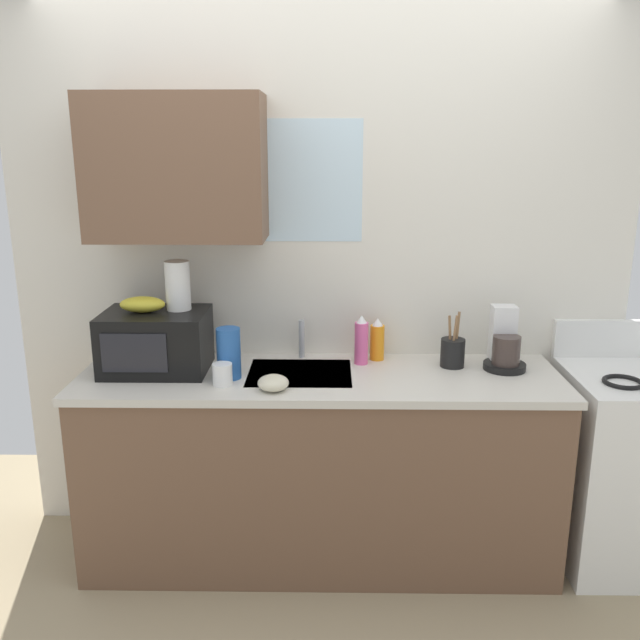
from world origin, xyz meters
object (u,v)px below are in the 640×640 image
stove_range (628,467)px  dish_soap_bottle_orange (377,340)px  mug_white (222,374)px  microwave (156,341)px  coffee_maker (504,345)px  utensil_crock (453,352)px  cereal_canister (229,353)px  banana_bunch (142,304)px  paper_towel_roll (178,285)px  small_bowl (273,383)px  dish_soap_bottle_pink (361,341)px

stove_range → dish_soap_bottle_orange: dish_soap_bottle_orange is taller
mug_white → microwave: bearing=149.9°
coffee_maker → utensil_crock: size_ratio=1.10×
utensil_crock → cereal_canister: bearing=-170.4°
utensil_crock → microwave: bearing=-177.0°
banana_bunch → cereal_canister: 0.45m
microwave → stove_range: bearing=-1.2°
stove_range → dish_soap_bottle_orange: 1.29m
utensil_crock → paper_towel_roll: bearing=-179.1°
banana_bunch → small_bowl: banana_bunch is taller
utensil_crock → small_bowl: size_ratio=1.96×
cereal_canister → utensil_crock: (1.00, 0.17, -0.04)m
mug_white → dish_soap_bottle_pink: bearing=26.1°
mug_white → utensil_crock: (1.02, 0.26, 0.02)m
microwave → cereal_canister: (0.34, -0.10, -0.02)m
mug_white → banana_bunch: bearing=153.1°
microwave → coffee_maker: coffee_maker is taller
coffee_maker → dish_soap_bottle_pink: coffee_maker is taller
paper_towel_roll → small_bowl: 0.64m
microwave → banana_bunch: banana_bunch is taller
stove_range → paper_towel_roll: size_ratio=4.91×
coffee_maker → dish_soap_bottle_orange: size_ratio=1.39×
cereal_canister → mug_white: 0.11m
dish_soap_bottle_pink → utensil_crock: utensil_crock is taller
paper_towel_roll → dish_soap_bottle_orange: size_ratio=1.09×
banana_bunch → utensil_crock: banana_bunch is taller
banana_bunch → utensil_crock: size_ratio=0.78×
coffee_maker → dish_soap_bottle_pink: size_ratio=1.21×
paper_towel_roll → dish_soap_bottle_pink: 0.87m
utensil_crock → mug_white: bearing=-165.7°
paper_towel_roll → cereal_canister: 0.39m
coffee_maker → cereal_canister: coffee_maker is taller
coffee_maker → dish_soap_bottle_orange: bearing=169.2°
dish_soap_bottle_pink → mug_white: bearing=-153.9°
paper_towel_roll → utensil_crock: paper_towel_roll is taller
coffee_maker → mug_white: bearing=-168.7°
paper_towel_roll → mug_white: (0.22, -0.24, -0.33)m
coffee_maker → mug_white: coffee_maker is taller
stove_range → small_bowl: 1.69m
dish_soap_bottle_pink → banana_bunch: bearing=-173.9°
stove_range → cereal_canister: size_ratio=4.82×
dish_soap_bottle_orange → mug_white: 0.77m
cereal_canister → utensil_crock: size_ratio=0.88×
stove_range → banana_bunch: 2.32m
dish_soap_bottle_orange → utensil_crock: 0.35m
dish_soap_bottle_pink → utensil_crock: (0.42, -0.03, -0.04)m
banana_bunch → dish_soap_bottle_orange: 1.09m
microwave → dish_soap_bottle_pink: bearing=6.5°
utensil_crock → coffee_maker: bearing=-2.9°
microwave → coffee_maker: size_ratio=1.64×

